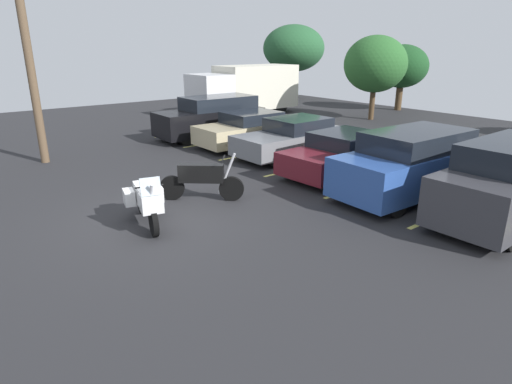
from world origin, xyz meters
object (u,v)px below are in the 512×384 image
object	(u,v)px
car_champagne	(249,129)
car_grey	(294,138)
motorcycle_touring	(147,200)
car_charcoal	(510,182)
car_maroon	(343,154)
box_truck	(245,89)
utility_pole	(28,53)
car_black	(212,117)
motorcycle_second	(202,179)
car_blue	(411,164)

from	to	relation	value
car_champagne	car_grey	bearing A→B (deg)	6.21
motorcycle_touring	car_charcoal	distance (m)	8.60
car_maroon	box_truck	world-z (taller)	box_truck
motorcycle_touring	utility_pole	bearing A→B (deg)	-176.68
car_black	car_grey	size ratio (longest dim) A/B	1.05
car_champagne	motorcycle_second	bearing A→B (deg)	-48.03
motorcycle_second	utility_pole	distance (m)	8.06
box_truck	motorcycle_second	bearing A→B (deg)	-41.19
car_black	box_truck	distance (m)	6.90
motorcycle_second	box_truck	distance (m)	15.37
motorcycle_second	car_blue	world-z (taller)	car_blue
car_black	utility_pole	size ratio (longest dim) A/B	0.68
car_black	car_blue	distance (m)	10.30
motorcycle_second	car_grey	size ratio (longest dim) A/B	0.39
motorcycle_touring	car_maroon	world-z (taller)	car_maroon
car_champagne	utility_pole	size ratio (longest dim) A/B	0.61
motorcycle_touring	utility_pole	distance (m)	8.34
car_maroon	car_blue	bearing A→B (deg)	-2.42
motorcycle_second	box_truck	bearing A→B (deg)	138.81
car_maroon	car_charcoal	size ratio (longest dim) A/B	0.92
car_black	utility_pole	bearing A→B (deg)	-89.46
car_champagne	car_charcoal	xyz separation A→B (m)	(10.34, -0.09, 0.26)
car_champagne	car_grey	size ratio (longest dim) A/B	0.95
motorcycle_second	car_charcoal	distance (m)	7.64
car_maroon	utility_pole	distance (m)	11.05
car_grey	car_maroon	world-z (taller)	car_grey
motorcycle_second	utility_pole	bearing A→B (deg)	-161.39
car_black	car_champagne	xyz separation A→B (m)	(2.47, 0.26, -0.23)
car_grey	car_black	bearing A→B (deg)	-173.87
motorcycle_touring	car_grey	size ratio (longest dim) A/B	0.45
box_truck	utility_pole	xyz separation A→B (m)	(4.53, -12.46, 2.24)
car_blue	car_charcoal	xyz separation A→B (m)	(2.51, 0.24, 0.04)
motorcycle_touring	car_maroon	bearing A→B (deg)	89.99
car_blue	car_black	bearing A→B (deg)	179.67
motorcycle_touring	utility_pole	xyz separation A→B (m)	(-7.71, -0.45, 3.16)
motorcycle_touring	car_maroon	distance (m)	6.83
box_truck	car_grey	bearing A→B (deg)	-26.63
motorcycle_second	box_truck	xyz separation A→B (m)	(-11.54, 10.10, 0.94)
motorcycle_second	car_blue	distance (m)	5.79
motorcycle_second	car_charcoal	bearing A→B (deg)	41.37
car_charcoal	car_maroon	bearing A→B (deg)	-178.53
motorcycle_touring	car_grey	distance (m)	7.85
car_maroon	utility_pole	bearing A→B (deg)	-136.65
car_champagne	car_grey	distance (m)	2.46
car_blue	utility_pole	world-z (taller)	utility_pole
box_truck	car_maroon	bearing A→B (deg)	-22.97
motorcycle_touring	car_blue	size ratio (longest dim) A/B	0.45
car_maroon	box_truck	size ratio (longest dim) A/B	0.65
motorcycle_second	car_champagne	size ratio (longest dim) A/B	0.41
motorcycle_touring	motorcycle_second	size ratio (longest dim) A/B	1.16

